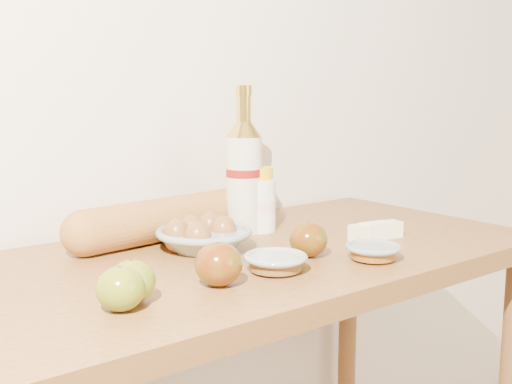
% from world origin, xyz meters
% --- Properties ---
extents(back_wall, '(3.50, 0.02, 2.60)m').
position_xyz_m(back_wall, '(0.00, 1.51, 1.30)').
color(back_wall, silver).
rests_on(back_wall, ground).
extents(table, '(1.20, 0.60, 0.90)m').
position_xyz_m(table, '(0.00, 1.18, 0.78)').
color(table, olive).
rests_on(table, ground).
extents(bourbon_bottle, '(0.10, 0.10, 0.32)m').
position_xyz_m(bourbon_bottle, '(0.10, 1.32, 1.03)').
color(bourbon_bottle, beige).
rests_on(bourbon_bottle, table).
extents(cream_bottle, '(0.08, 0.08, 0.14)m').
position_xyz_m(cream_bottle, '(0.13, 1.30, 0.97)').
color(cream_bottle, white).
rests_on(cream_bottle, table).
extents(egg_bowl, '(0.22, 0.22, 0.07)m').
position_xyz_m(egg_bowl, '(-0.06, 1.24, 0.93)').
color(egg_bowl, gray).
rests_on(egg_bowl, table).
extents(baguette, '(0.54, 0.14, 0.09)m').
position_xyz_m(baguette, '(-0.04, 1.36, 0.94)').
color(baguette, '#BF813A').
rests_on(baguette, table).
extents(apple_yellowgreen, '(0.08, 0.08, 0.06)m').
position_xyz_m(apple_yellowgreen, '(-0.31, 1.05, 0.93)').
color(apple_yellowgreen, olive).
rests_on(apple_yellowgreen, table).
extents(apple_redgreen_front, '(0.09, 0.09, 0.07)m').
position_xyz_m(apple_redgreen_front, '(-0.16, 1.04, 0.94)').
color(apple_redgreen_front, maroon).
rests_on(apple_redgreen_front, table).
extents(apple_redgreen_right, '(0.08, 0.08, 0.07)m').
position_xyz_m(apple_redgreen_right, '(0.07, 1.08, 0.93)').
color(apple_redgreen_right, maroon).
rests_on(apple_redgreen_right, table).
extents(sugar_bowl, '(0.12, 0.12, 0.03)m').
position_xyz_m(sugar_bowl, '(-0.04, 1.04, 0.92)').
color(sugar_bowl, '#95A39E').
rests_on(sugar_bowl, table).
extents(syrup_bowl, '(0.13, 0.13, 0.03)m').
position_xyz_m(syrup_bowl, '(0.15, 0.99, 0.92)').
color(syrup_bowl, gray).
rests_on(syrup_bowl, table).
extents(butter_stick, '(0.12, 0.05, 0.04)m').
position_xyz_m(butter_stick, '(0.27, 1.10, 0.92)').
color(butter_stick, '#FFF5C5').
rests_on(butter_stick, table).
extents(apple_extra, '(0.08, 0.08, 0.06)m').
position_xyz_m(apple_extra, '(-0.34, 1.03, 0.93)').
color(apple_extra, olive).
rests_on(apple_extra, table).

